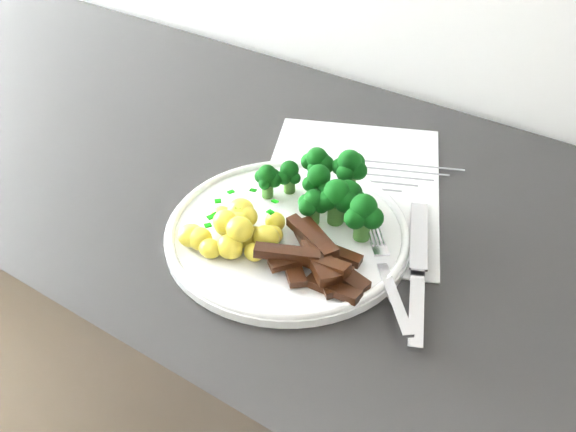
% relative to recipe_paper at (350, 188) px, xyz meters
% --- Properties ---
extents(recipe_paper, '(0.32, 0.37, 0.00)m').
position_rel_recipe_paper_xyz_m(recipe_paper, '(0.00, 0.00, 0.00)').
color(recipe_paper, white).
rests_on(recipe_paper, counter).
extents(plate, '(0.27, 0.27, 0.02)m').
position_rel_recipe_paper_xyz_m(plate, '(-0.01, -0.12, 0.01)').
color(plate, white).
rests_on(plate, counter).
extents(broccoli, '(0.17, 0.11, 0.06)m').
position_rel_recipe_paper_xyz_m(broccoli, '(0.01, -0.06, 0.04)').
color(broccoli, '#336521').
rests_on(broccoli, plate).
extents(potatoes, '(0.10, 0.11, 0.04)m').
position_rel_recipe_paper_xyz_m(potatoes, '(-0.05, -0.17, 0.03)').
color(potatoes, '#D7CB40').
rests_on(potatoes, plate).
extents(beef_strips, '(0.12, 0.09, 0.03)m').
position_rel_recipe_paper_xyz_m(beef_strips, '(0.05, -0.15, 0.02)').
color(beef_strips, black).
rests_on(beef_strips, plate).
extents(fork, '(0.11, 0.13, 0.02)m').
position_rel_recipe_paper_xyz_m(fork, '(0.12, -0.14, 0.02)').
color(fork, silver).
rests_on(fork, plate).
extents(knife, '(0.10, 0.20, 0.02)m').
position_rel_recipe_paper_xyz_m(knife, '(0.14, -0.12, 0.01)').
color(knife, silver).
rests_on(knife, plate).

